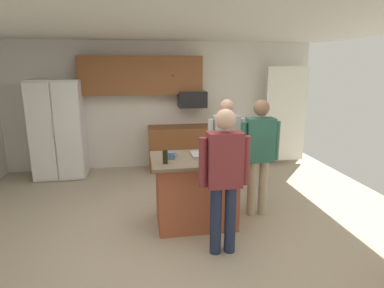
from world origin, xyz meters
The scene contains 16 objects.
floor centered at (0.00, 0.00, 0.00)m, with size 7.04×7.04×0.00m, color #B7A88E.
ceiling centered at (0.00, 0.00, 2.60)m, with size 7.04×7.04×0.00m, color white.
back_wall centered at (0.00, 2.80, 1.30)m, with size 6.40×0.10×2.60m, color white.
french_door_window_panel centered at (2.60, 2.40, 1.10)m, with size 0.90×0.06×2.00m, color white.
cabinet_run_upper centered at (-0.40, 2.60, 1.93)m, with size 2.40×0.38×0.75m.
cabinet_run_lower centered at (0.60, 2.48, 0.45)m, with size 1.80×0.63×0.90m.
refrigerator centered at (-2.00, 2.38, 0.94)m, with size 0.93×0.76×1.87m.
microwave_over_range centered at (0.60, 2.50, 1.45)m, with size 0.56×0.40×0.32m, color black.
kitchen_island centered at (0.25, 0.04, 0.48)m, with size 1.17×0.85×0.94m.
person_guest_by_door centered at (0.43, -0.72, 0.97)m, with size 0.57×0.22×1.68m.
person_guest_right centered at (0.82, 0.65, 0.94)m, with size 0.57×0.22×1.64m.
person_host_foreground centered at (1.17, 0.15, 0.97)m, with size 0.57×0.22×1.67m.
glass_dark_ale centered at (0.52, -0.23, 1.00)m, with size 0.07×0.07×0.13m.
mug_blue_stoneware centered at (-0.08, 0.03, 0.98)m, with size 0.13×0.09×0.09m.
tumbler_amber centered at (-0.17, -0.16, 1.02)m, with size 0.06×0.06×0.17m.
serving_tray centered at (0.42, 0.08, 0.96)m, with size 0.44×0.30×0.04m.
Camera 1 is at (-0.46, -4.00, 2.13)m, focal length 30.19 mm.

